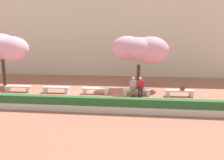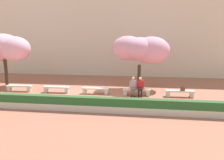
# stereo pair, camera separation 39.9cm
# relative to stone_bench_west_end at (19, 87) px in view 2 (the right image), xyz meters

# --- Properties ---
(ground_plane) EXTENTS (100.00, 100.00, 0.00)m
(ground_plane) POSITION_rel_stone_bench_west_end_xyz_m (5.83, 0.00, -0.31)
(ground_plane) COLOR #9E604C
(building_facade) EXTENTS (28.00, 4.00, 9.60)m
(building_facade) POSITION_rel_stone_bench_west_end_xyz_m (5.83, 9.50, 4.49)
(building_facade) COLOR beige
(building_facade) RESTS_ON ground
(stone_bench_west_end) EXTENTS (1.92, 0.47, 0.45)m
(stone_bench_west_end) POSITION_rel_stone_bench_west_end_xyz_m (0.00, 0.00, 0.00)
(stone_bench_west_end) COLOR beige
(stone_bench_west_end) RESTS_ON ground
(stone_bench_near_west) EXTENTS (1.92, 0.47, 0.45)m
(stone_bench_near_west) POSITION_rel_stone_bench_west_end_xyz_m (2.91, 0.00, 0.00)
(stone_bench_near_west) COLOR beige
(stone_bench_near_west) RESTS_ON ground
(stone_bench_center) EXTENTS (1.92, 0.47, 0.45)m
(stone_bench_center) POSITION_rel_stone_bench_west_end_xyz_m (5.83, 0.00, 0.00)
(stone_bench_center) COLOR beige
(stone_bench_center) RESTS_ON ground
(stone_bench_near_east) EXTENTS (1.92, 0.47, 0.45)m
(stone_bench_near_east) POSITION_rel_stone_bench_west_end_xyz_m (8.74, 0.00, 0.00)
(stone_bench_near_east) COLOR beige
(stone_bench_near_east) RESTS_ON ground
(stone_bench_east_end) EXTENTS (1.92, 0.47, 0.45)m
(stone_bench_east_end) POSITION_rel_stone_bench_west_end_xyz_m (11.66, 0.00, 0.00)
(stone_bench_east_end) COLOR beige
(stone_bench_east_end) RESTS_ON ground
(person_seated_left) EXTENTS (0.51, 0.69, 1.29)m
(person_seated_left) POSITION_rel_stone_bench_west_end_xyz_m (8.50, -0.05, 0.39)
(person_seated_left) COLOR black
(person_seated_left) RESTS_ON ground
(person_seated_right) EXTENTS (0.51, 0.69, 1.29)m
(person_seated_right) POSITION_rel_stone_bench_west_end_xyz_m (8.99, -0.05, 0.39)
(person_seated_right) COLOR black
(person_seated_right) RESTS_ON ground
(handbag) EXTENTS (0.30, 0.15, 0.34)m
(handbag) POSITION_rel_stone_bench_west_end_xyz_m (11.84, -0.02, 0.27)
(handbag) COLOR brown
(handbag) RESTS_ON stone_bench_east_end
(cherry_tree_main) EXTENTS (4.46, 2.68, 4.08)m
(cherry_tree_main) POSITION_rel_stone_bench_west_end_xyz_m (8.97, 2.38, 2.75)
(cherry_tree_main) COLOR #473323
(cherry_tree_main) RESTS_ON ground
(cherry_tree_secondary) EXTENTS (4.59, 3.01, 4.27)m
(cherry_tree_secondary) POSITION_rel_stone_bench_west_end_xyz_m (-2.32, 1.74, 2.84)
(cherry_tree_secondary) COLOR #473323
(cherry_tree_secondary) RESTS_ON ground
(planter_hedge_foreground) EXTENTS (18.24, 0.50, 0.80)m
(planter_hedge_foreground) POSITION_rel_stone_bench_west_end_xyz_m (5.83, -3.69, 0.08)
(planter_hedge_foreground) COLOR beige
(planter_hedge_foreground) RESTS_ON ground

